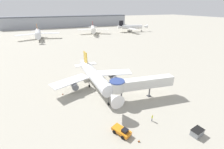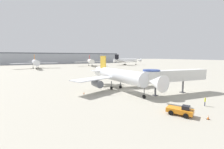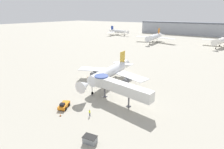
{
  "view_description": "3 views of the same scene",
  "coord_description": "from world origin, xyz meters",
  "views": [
    {
      "loc": [
        -13.9,
        -40.63,
        24.58
      ],
      "look_at": [
        2.92,
        0.2,
        4.55
      ],
      "focal_mm": 24.0,
      "sensor_mm": 36.0,
      "label": 1
    },
    {
      "loc": [
        -24.21,
        -35.27,
        9.72
      ],
      "look_at": [
        -6.62,
        -2.11,
        5.13
      ],
      "focal_mm": 24.0,
      "sensor_mm": 36.0,
      "label": 2
    },
    {
      "loc": [
        30.29,
        -46.41,
        23.86
      ],
      "look_at": [
        0.48,
        -1.57,
        4.83
      ],
      "focal_mm": 28.0,
      "sensor_mm": 36.0,
      "label": 3
    }
  ],
  "objects": [
    {
      "name": "main_airplane",
      "position": [
        -2.47,
        1.19,
        4.16
      ],
      "size": [
        27.8,
        28.66,
        9.83
      ],
      "rotation": [
        0.0,
        0.0,
        0.06
      ],
      "color": "silver",
      "rests_on": "ground_plane"
    },
    {
      "name": "terminal_building",
      "position": [
        13.34,
        175.0,
        7.04
      ],
      "size": [
        155.86,
        18.78,
        14.06
      ],
      "color": "#999EA8",
      "rests_on": "ground_plane"
    },
    {
      "name": "background_jet_orange_tail",
      "position": [
        -22.25,
        97.25,
        4.9
      ],
      "size": [
        34.42,
        31.37,
        11.21
      ],
      "rotation": [
        0.0,
        0.0,
        0.04
      ],
      "color": "silver",
      "rests_on": "ground_plane"
    },
    {
      "name": "traffic_cone_apron_front",
      "position": [
        -0.68,
        -22.69,
        0.33
      ],
      "size": [
        0.41,
        0.41,
        0.68
      ],
      "color": "black",
      "rests_on": "ground_plane"
    },
    {
      "name": "pushback_tug_orange",
      "position": [
        -2.97,
        -19.48,
        0.79
      ],
      "size": [
        3.49,
        4.51,
        1.75
      ],
      "rotation": [
        0.0,
        0.0,
        0.45
      ],
      "color": "orange",
      "rests_on": "ground_plane"
    },
    {
      "name": "background_jet_red_tail",
      "position": [
        26.48,
        105.64,
        4.86
      ],
      "size": [
        29.85,
        31.38,
        11.09
      ],
      "rotation": [
        0.0,
        0.0,
        -0.25
      ],
      "color": "white",
      "rests_on": "ground_plane"
    },
    {
      "name": "background_jet_black_tail",
      "position": [
        68.72,
        105.24,
        5.06
      ],
      "size": [
        32.96,
        32.45,
        11.59
      ],
      "rotation": [
        0.0,
        0.0,
        1.37
      ],
      "color": "white",
      "rests_on": "ground_plane"
    },
    {
      "name": "jet_bridge",
      "position": [
        7.02,
        -8.83,
        4.8
      ],
      "size": [
        18.94,
        5.6,
        6.49
      ],
      "rotation": [
        0.0,
        0.0,
        -0.13
      ],
      "color": "silver",
      "rests_on": "ground_plane"
    },
    {
      "name": "ground_crew_marshaller",
      "position": [
        5.31,
        -18.66,
        1.02
      ],
      "size": [
        0.39,
        0.36,
        1.77
      ],
      "rotation": [
        0.0,
        0.0,
        3.77
      ],
      "color": "#1E2338",
      "rests_on": "ground_plane"
    },
    {
      "name": "ground_plane",
      "position": [
        0.0,
        0.0,
        0.0
      ],
      "size": [
        800.0,
        800.0,
        0.0
      ],
      "primitive_type": "plane",
      "color": "#A8A393"
    },
    {
      "name": "traffic_cone_port_wing",
      "position": [
        -12.94,
        1.38,
        0.29
      ],
      "size": [
        0.36,
        0.36,
        0.61
      ],
      "color": "black",
      "rests_on": "ground_plane"
    }
  ]
}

